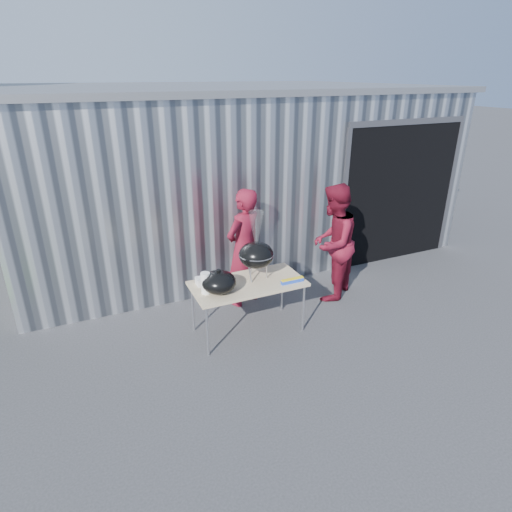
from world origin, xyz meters
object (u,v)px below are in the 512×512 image
kettle_grill (256,250)px  person_cook (244,248)px  folding_table (248,285)px  person_bystander (333,243)px

kettle_grill → person_cook: 0.76m
folding_table → person_cook: (0.27, 0.78, 0.20)m
folding_table → person_cook: 0.85m
folding_table → person_cook: bearing=70.6°
folding_table → person_bystander: bearing=14.1°
folding_table → person_bystander: person_bystander is taller
folding_table → person_bystander: 1.66m
person_cook → person_bystander: (1.32, -0.38, 0.01)m
kettle_grill → person_cook: bearing=80.5°
kettle_grill → folding_table: bearing=-155.6°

